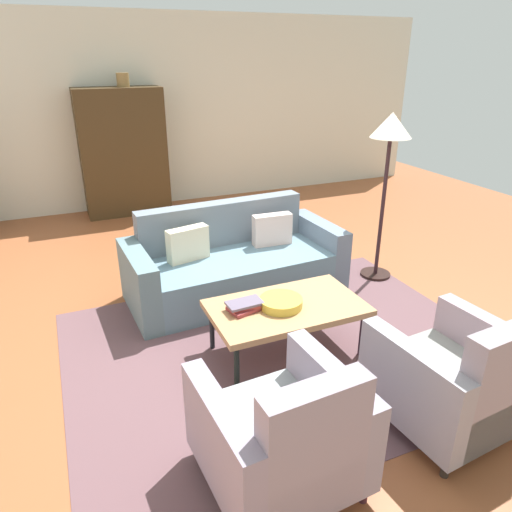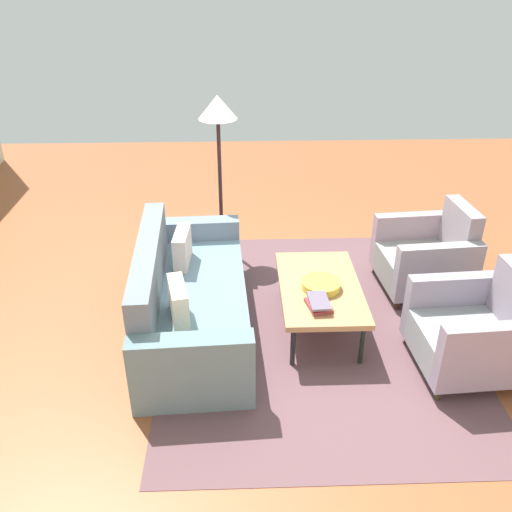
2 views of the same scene
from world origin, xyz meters
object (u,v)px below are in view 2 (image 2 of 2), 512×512
at_px(couch, 184,301).
at_px(armchair_left, 477,332).
at_px(coffee_table, 320,289).
at_px(book_stack, 319,303).
at_px(armchair_right, 429,257).
at_px(floor_lamp, 218,122).
at_px(fruit_bowl, 321,285).

xyz_separation_m(couch, armchair_left, (-0.59, -2.35, 0.06)).
bearing_deg(coffee_table, couch, 90.22).
distance_m(armchair_left, book_stack, 1.26).
height_order(armchair_left, armchair_right, same).
distance_m(coffee_table, book_stack, 0.34).
height_order(couch, floor_lamp, floor_lamp).
bearing_deg(armchair_right, couch, 99.93).
bearing_deg(fruit_bowl, armchair_left, -115.07).
distance_m(couch, book_stack, 1.19).
relative_size(coffee_table, armchair_left, 1.36).
bearing_deg(fruit_bowl, floor_lamp, 29.30).
height_order(coffee_table, floor_lamp, floor_lamp).
xyz_separation_m(coffee_table, book_stack, (-0.33, 0.06, 0.07)).
distance_m(couch, coffee_table, 1.19).
relative_size(couch, book_stack, 7.65).
bearing_deg(armchair_left, fruit_bowl, 61.34).
bearing_deg(coffee_table, fruit_bowl, 180.00).
bearing_deg(coffee_table, armchair_left, -117.06).
relative_size(armchair_left, book_stack, 3.14).
height_order(armchair_right, book_stack, armchair_right).
bearing_deg(book_stack, floor_lamp, 24.02).
xyz_separation_m(armchair_left, book_stack, (0.27, 1.23, 0.12)).
distance_m(armchair_left, floor_lamp, 3.17).
bearing_deg(fruit_bowl, book_stack, 168.05).
relative_size(fruit_bowl, floor_lamp, 0.19).
bearing_deg(armchair_right, fruit_bowl, 114.75).
bearing_deg(fruit_bowl, coffee_table, 0.00).
distance_m(armchair_right, book_stack, 1.55).
bearing_deg(couch, armchair_left, 72.92).
distance_m(coffee_table, floor_lamp, 2.07).
bearing_deg(floor_lamp, book_stack, -155.98).
bearing_deg(armchair_right, book_stack, 122.77).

